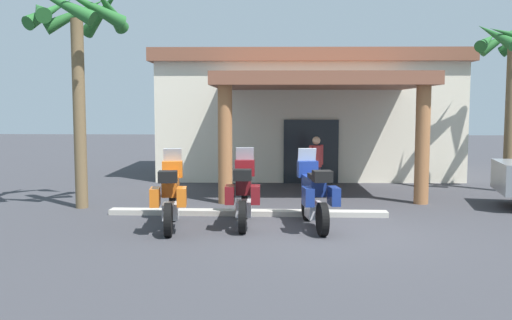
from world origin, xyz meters
name	(u,v)px	position (x,y,z in m)	size (l,w,h in m)	color
ground_plane	(327,232)	(0.00, 0.00, 0.00)	(80.00, 80.00, 0.00)	#38383D
motel_building	(306,113)	(-0.09, 9.94, 2.28)	(10.95, 10.37, 4.45)	silver
motorcycle_orange	(170,195)	(-3.21, 0.16, 0.70)	(0.80, 2.21, 1.61)	black
motorcycle_maroon	(244,193)	(-1.72, 0.53, 0.70)	(0.72, 2.21, 1.61)	black
motorcycle_blue	(315,195)	(-0.23, 0.38, 0.70)	(0.83, 2.20, 1.61)	black
pedestrian	(316,162)	(0.02, 4.59, 0.98)	(0.42, 0.39, 1.69)	#3F334C
palm_tree_roadside	(77,33)	(-5.93, 2.42, 4.32)	(2.62, 2.59, 5.62)	brown
curb_strip	(247,213)	(-1.72, 1.69, 0.06)	(6.48, 0.36, 0.12)	#ADA89E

